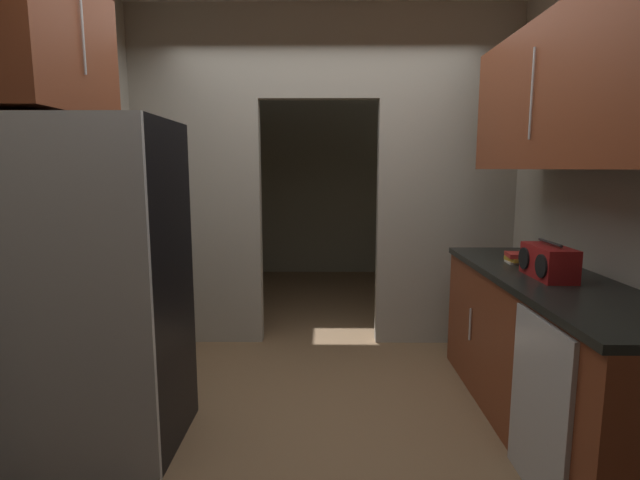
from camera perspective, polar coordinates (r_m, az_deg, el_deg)
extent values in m
plane|color=brown|center=(3.09, 0.46, -20.81)|extent=(20.00, 20.00, 0.00)
cube|color=#ADA899|center=(4.22, -14.35, 6.89)|extent=(1.06, 0.12, 2.83)
cube|color=#ADA899|center=(4.21, 14.74, 6.87)|extent=(1.15, 0.12, 2.83)
cube|color=#ADA899|center=(4.19, -0.16, 21.49)|extent=(1.00, 0.12, 0.74)
cube|color=gray|center=(6.97, 0.52, 7.68)|extent=(3.21, 0.10, 2.83)
cube|color=gray|center=(5.74, -15.31, 7.21)|extent=(0.10, 2.89, 2.83)
cube|color=gray|center=(5.74, 16.34, 7.17)|extent=(0.10, 2.89, 2.83)
cube|color=black|center=(2.83, -24.72, -5.17)|extent=(0.81, 0.68, 1.76)
cube|color=#B7BABC|center=(2.53, -28.13, -6.98)|extent=(0.81, 0.03, 1.76)
cube|color=brown|center=(3.13, 25.39, -12.52)|extent=(0.59, 2.08, 0.86)
cube|color=black|center=(3.01, 25.94, -4.43)|extent=(0.63, 2.08, 0.04)
cylinder|color=#B7BABC|center=(2.61, 23.46, -15.64)|extent=(0.01, 0.01, 0.22)
cylinder|color=#B7BABC|center=(3.42, 17.44, -9.58)|extent=(0.01, 0.01, 0.22)
cube|color=#B7BABC|center=(2.53, 24.58, -17.83)|extent=(0.02, 0.56, 0.84)
cube|color=brown|center=(2.97, 27.26, 15.24)|extent=(0.34, 1.88, 0.80)
cylinder|color=#B7BABC|center=(2.89, 23.92, 15.65)|extent=(0.01, 0.01, 0.48)
cube|color=brown|center=(3.04, -29.90, 22.42)|extent=(0.34, 0.89, 1.01)
cylinder|color=#B7BABC|center=(2.96, -26.60, 23.07)|extent=(0.01, 0.01, 0.61)
cube|color=maroon|center=(2.97, 25.60, -2.39)|extent=(0.17, 0.37, 0.18)
cylinder|color=#262626|center=(2.95, 25.73, -0.28)|extent=(0.02, 0.26, 0.02)
cylinder|color=black|center=(2.83, 24.84, -2.84)|extent=(0.01, 0.13, 0.13)
cylinder|color=black|center=(3.03, 23.12, -2.02)|extent=(0.01, 0.13, 0.13)
cube|color=beige|center=(3.36, 22.31, -2.45)|extent=(0.12, 0.13, 0.01)
cube|color=gold|center=(3.36, 22.51, -2.12)|extent=(0.13, 0.16, 0.03)
cube|color=red|center=(3.36, 22.33, -1.66)|extent=(0.13, 0.17, 0.03)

